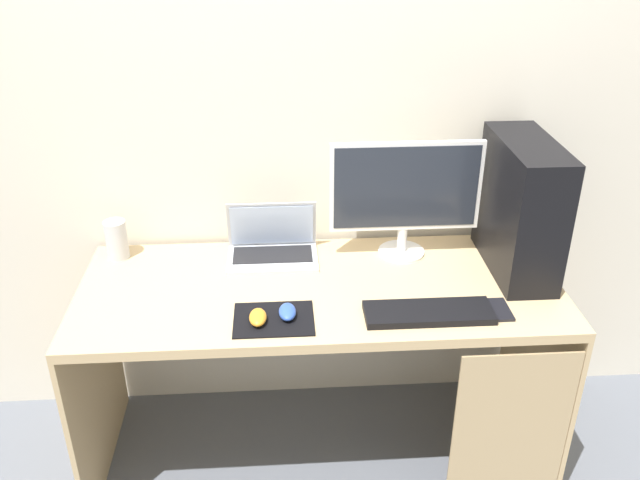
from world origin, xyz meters
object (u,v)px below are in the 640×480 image
Objects in this scene: speaker at (117,240)px; keyboard at (429,313)px; laptop at (272,246)px; pc_tower at (521,207)px; cell_phone at (499,310)px; mouse_right at (258,317)px; mouse_left at (287,312)px; monitor at (405,194)px.

keyboard is (1.09, -0.47, -0.06)m from speaker.
laptop is 2.26× the size of speaker.
pc_tower is at bearing -8.81° from laptop.
mouse_right is at bearing -178.72° from cell_phone.
mouse_left and mouse_right have the same top height.
monitor reaches higher than laptop.
speaker is 0.77m from mouse_left.
monitor is at bearing 38.15° from mouse_right.
mouse_left is at bearing 14.74° from mouse_right.
laptop is at bearing 83.75° from mouse_right.
speaker is at bearing 173.49° from pc_tower.
pc_tower reaches higher than mouse_left.
cell_phone is at bearing 1.28° from mouse_right.
pc_tower is 0.40m from cell_phone.
speaker is 0.71m from mouse_right.
cell_phone is (0.24, 0.01, -0.01)m from keyboard.
pc_tower is 0.53m from keyboard.
laptop is 0.45m from mouse_right.
pc_tower is 3.71× the size of cell_phone.
speaker is 1.55× the size of mouse_left.
speaker reaches higher than keyboard.
speaker is (-1.07, 0.05, -0.18)m from monitor.
mouse_left is 0.74× the size of cell_phone.
monitor is 0.54m from cell_phone.
keyboard is at bearing -23.26° from speaker.
monitor reaches higher than speaker.
mouse_right reaches higher than keyboard.
pc_tower is at bearing 64.53° from cell_phone.
keyboard is (0.02, -0.42, -0.24)m from monitor.
speaker is 1.14× the size of cell_phone.
keyboard is (-0.38, -0.30, -0.23)m from pc_tower.
monitor is at bearing 121.98° from cell_phone.
pc_tower is 1.15× the size of keyboard.
mouse_right is at bearing -41.56° from speaker.
speaker is 0.35× the size of keyboard.
speaker is at bearing 177.40° from monitor.
mouse_left is at bearing -138.10° from monitor.
cell_phone is (0.74, -0.42, -0.04)m from laptop.
mouse_right is at bearing -96.25° from laptop.
keyboard is 0.24m from cell_phone.
monitor is at bearing -2.60° from speaker.
mouse_right is at bearing -161.81° from pc_tower.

